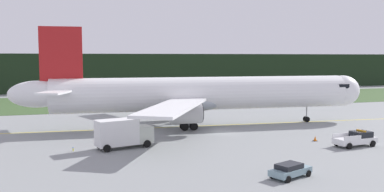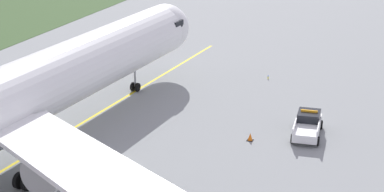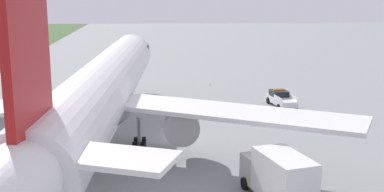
% 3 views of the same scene
% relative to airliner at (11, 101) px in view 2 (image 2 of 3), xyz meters
% --- Properties ---
extents(ground, '(320.00, 320.00, 0.00)m').
position_rel_airliner_xyz_m(ground, '(1.20, -6.47, -4.98)').
color(ground, gray).
extents(taxiway_centerline_main, '(73.90, 4.98, 0.01)m').
position_rel_airliner_xyz_m(taxiway_centerline_main, '(0.67, -0.04, -4.97)').
color(taxiway_centerline_main, yellow).
rests_on(taxiway_centerline_main, ground).
extents(airliner, '(55.96, 42.22, 15.12)m').
position_rel_airliner_xyz_m(airliner, '(0.00, 0.00, 0.00)').
color(airliner, white).
rests_on(airliner, ground).
extents(ops_pickup_truck, '(5.59, 2.78, 1.94)m').
position_rel_airliner_xyz_m(ops_pickup_truck, '(13.44, -19.70, -4.07)').
color(ops_pickup_truck, white).
rests_on(ops_pickup_truck, ground).
extents(apron_cone, '(0.53, 0.53, 0.66)m').
position_rel_airliner_xyz_m(apron_cone, '(10.47, -15.55, -4.66)').
color(apron_cone, black).
rests_on(apron_cone, ground).
extents(taxiway_edge_light_east, '(0.12, 0.12, 0.41)m').
position_rel_airliner_xyz_m(taxiway_edge_light_east, '(26.96, -12.66, -4.75)').
color(taxiway_edge_light_east, yellow).
rests_on(taxiway_edge_light_east, ground).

